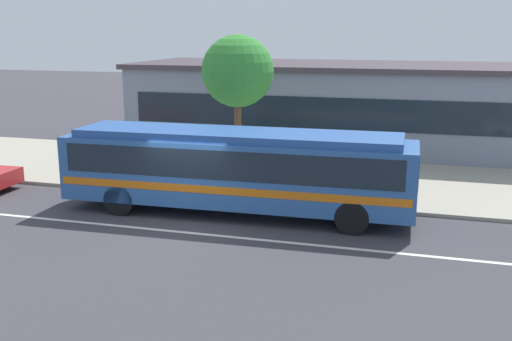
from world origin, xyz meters
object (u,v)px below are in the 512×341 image
object	(u,v)px
transit_bus	(237,166)
bus_stop_sign	(380,160)
pedestrian_waiting_near_sign	(149,159)
street_tree_near_stop	(238,72)
pedestrian_walking_along_curb	(160,155)

from	to	relation	value
transit_bus	bus_stop_sign	size ratio (longest dim) A/B	4.81
transit_bus	pedestrian_waiting_near_sign	distance (m)	4.69
transit_bus	pedestrian_waiting_near_sign	size ratio (longest dim) A/B	6.64
transit_bus	street_tree_near_stop	size ratio (longest dim) A/B	2.04
transit_bus	bus_stop_sign	bearing A→B (deg)	25.15
street_tree_near_stop	transit_bus	bearing A→B (deg)	-72.83
pedestrian_walking_along_curb	street_tree_near_stop	bearing A→B (deg)	33.50
pedestrian_walking_along_curb	street_tree_near_stop	xyz separation A→B (m)	(2.59, 1.72, 3.10)
pedestrian_walking_along_curb	bus_stop_sign	distance (m)	8.41
pedestrian_walking_along_curb	street_tree_near_stop	distance (m)	4.39
pedestrian_waiting_near_sign	street_tree_near_stop	xyz separation A→B (m)	(2.70, 2.45, 3.10)
bus_stop_sign	pedestrian_waiting_near_sign	bearing A→B (deg)	178.97
pedestrian_waiting_near_sign	bus_stop_sign	xyz separation A→B (m)	(8.45, -0.15, 0.51)
pedestrian_waiting_near_sign	pedestrian_walking_along_curb	size ratio (longest dim) A/B	1.00
pedestrian_waiting_near_sign	pedestrian_walking_along_curb	distance (m)	0.74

